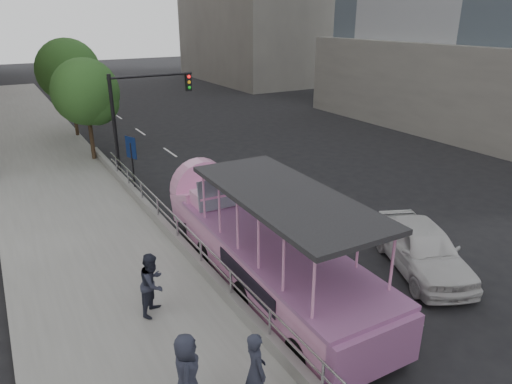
{
  "coord_description": "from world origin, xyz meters",
  "views": [
    {
      "loc": [
        -7.88,
        -9.49,
        7.74
      ],
      "look_at": [
        -0.36,
        3.38,
        1.93
      ],
      "focal_mm": 32.0,
      "sensor_mm": 36.0,
      "label": 1
    }
  ],
  "objects_px": {
    "duck_boat": "(259,243)",
    "car": "(422,248)",
    "pedestrian_far": "(187,372)",
    "parking_sign": "(132,162)",
    "pedestrian_near": "(256,370)",
    "pedestrian_mid": "(153,283)",
    "street_tree_near": "(88,94)",
    "traffic_signal": "(138,108)",
    "street_tree_far": "(71,73)"
  },
  "relations": [
    {
      "from": "car",
      "to": "parking_sign",
      "type": "bearing_deg",
      "value": 144.57
    },
    {
      "from": "street_tree_far",
      "to": "car",
      "type": "bearing_deg",
      "value": -74.54
    },
    {
      "from": "duck_boat",
      "to": "street_tree_near",
      "type": "height_order",
      "value": "street_tree_near"
    },
    {
      "from": "pedestrian_near",
      "to": "duck_boat",
      "type": "bearing_deg",
      "value": -27.26
    },
    {
      "from": "parking_sign",
      "to": "duck_boat",
      "type": "bearing_deg",
      "value": -80.35
    },
    {
      "from": "parking_sign",
      "to": "street_tree_far",
      "type": "height_order",
      "value": "street_tree_far"
    },
    {
      "from": "street_tree_near",
      "to": "car",
      "type": "bearing_deg",
      "value": -68.88
    },
    {
      "from": "car",
      "to": "parking_sign",
      "type": "height_order",
      "value": "parking_sign"
    },
    {
      "from": "street_tree_near",
      "to": "pedestrian_far",
      "type": "bearing_deg",
      "value": -96.69
    },
    {
      "from": "pedestrian_far",
      "to": "street_tree_far",
      "type": "xyz_separation_m",
      "value": [
        2.38,
        24.6,
        3.15
      ]
    },
    {
      "from": "car",
      "to": "pedestrian_mid",
      "type": "distance_m",
      "value": 8.47
    },
    {
      "from": "duck_boat",
      "to": "car",
      "type": "distance_m",
      "value": 5.29
    },
    {
      "from": "car",
      "to": "street_tree_far",
      "type": "relative_size",
      "value": 0.72
    },
    {
      "from": "car",
      "to": "pedestrian_mid",
      "type": "height_order",
      "value": "pedestrian_mid"
    },
    {
      "from": "car",
      "to": "street_tree_far",
      "type": "bearing_deg",
      "value": 129.29
    },
    {
      "from": "pedestrian_mid",
      "to": "street_tree_near",
      "type": "relative_size",
      "value": 0.3
    },
    {
      "from": "street_tree_near",
      "to": "duck_boat",
      "type": "bearing_deg",
      "value": -83.35
    },
    {
      "from": "pedestrian_mid",
      "to": "street_tree_far",
      "type": "bearing_deg",
      "value": 38.66
    },
    {
      "from": "pedestrian_far",
      "to": "street_tree_near",
      "type": "relative_size",
      "value": 0.3
    },
    {
      "from": "duck_boat",
      "to": "pedestrian_far",
      "type": "distance_m",
      "value": 5.44
    },
    {
      "from": "pedestrian_mid",
      "to": "parking_sign",
      "type": "height_order",
      "value": "parking_sign"
    },
    {
      "from": "duck_boat",
      "to": "parking_sign",
      "type": "bearing_deg",
      "value": 99.65
    },
    {
      "from": "pedestrian_far",
      "to": "parking_sign",
      "type": "xyz_separation_m",
      "value": [
        2.48,
        12.15,
        0.66
      ]
    },
    {
      "from": "street_tree_near",
      "to": "street_tree_far",
      "type": "xyz_separation_m",
      "value": [
        0.2,
        6.0,
        0.49
      ]
    },
    {
      "from": "pedestrian_mid",
      "to": "traffic_signal",
      "type": "bearing_deg",
      "value": 28.05
    },
    {
      "from": "duck_boat",
      "to": "car",
      "type": "bearing_deg",
      "value": -23.85
    },
    {
      "from": "duck_boat",
      "to": "street_tree_far",
      "type": "relative_size",
      "value": 1.58
    },
    {
      "from": "pedestrian_far",
      "to": "parking_sign",
      "type": "bearing_deg",
      "value": 12.65
    },
    {
      "from": "car",
      "to": "street_tree_near",
      "type": "bearing_deg",
      "value": 134.95
    },
    {
      "from": "pedestrian_far",
      "to": "traffic_signal",
      "type": "xyz_separation_m",
      "value": [
        3.78,
        15.17,
        2.34
      ]
    },
    {
      "from": "traffic_signal",
      "to": "street_tree_far",
      "type": "xyz_separation_m",
      "value": [
        -1.4,
        9.43,
        0.81
      ]
    },
    {
      "from": "traffic_signal",
      "to": "duck_boat",
      "type": "bearing_deg",
      "value": -89.35
    },
    {
      "from": "pedestrian_near",
      "to": "pedestrian_mid",
      "type": "bearing_deg",
      "value": 14.85
    },
    {
      "from": "car",
      "to": "pedestrian_mid",
      "type": "xyz_separation_m",
      "value": [
        -8.28,
        1.74,
        0.38
      ]
    },
    {
      "from": "pedestrian_near",
      "to": "pedestrian_far",
      "type": "xyz_separation_m",
      "value": [
        -1.21,
        0.64,
        -0.0
      ]
    },
    {
      "from": "pedestrian_near",
      "to": "parking_sign",
      "type": "height_order",
      "value": "parking_sign"
    },
    {
      "from": "pedestrian_mid",
      "to": "street_tree_near",
      "type": "height_order",
      "value": "street_tree_near"
    },
    {
      "from": "duck_boat",
      "to": "car",
      "type": "height_order",
      "value": "duck_boat"
    },
    {
      "from": "parking_sign",
      "to": "street_tree_far",
      "type": "bearing_deg",
      "value": 90.48
    },
    {
      "from": "traffic_signal",
      "to": "pedestrian_mid",
      "type": "bearing_deg",
      "value": -105.84
    },
    {
      "from": "traffic_signal",
      "to": "street_tree_near",
      "type": "height_order",
      "value": "street_tree_near"
    },
    {
      "from": "car",
      "to": "street_tree_near",
      "type": "distance_m",
      "value": 18.41
    },
    {
      "from": "pedestrian_near",
      "to": "street_tree_far",
      "type": "distance_m",
      "value": 25.46
    },
    {
      "from": "duck_boat",
      "to": "street_tree_near",
      "type": "bearing_deg",
      "value": 96.65
    },
    {
      "from": "car",
      "to": "pedestrian_far",
      "type": "bearing_deg",
      "value": -145.38
    },
    {
      "from": "car",
      "to": "street_tree_near",
      "type": "relative_size",
      "value": 0.81
    },
    {
      "from": "street_tree_near",
      "to": "parking_sign",
      "type": "bearing_deg",
      "value": -87.3
    },
    {
      "from": "pedestrian_mid",
      "to": "duck_boat",
      "type": "bearing_deg",
      "value": -39.76
    },
    {
      "from": "duck_boat",
      "to": "pedestrian_mid",
      "type": "height_order",
      "value": "duck_boat"
    },
    {
      "from": "parking_sign",
      "to": "street_tree_far",
      "type": "relative_size",
      "value": 0.45
    }
  ]
}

